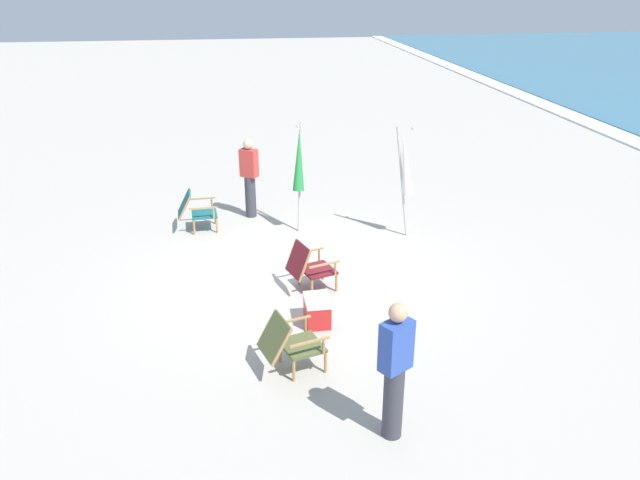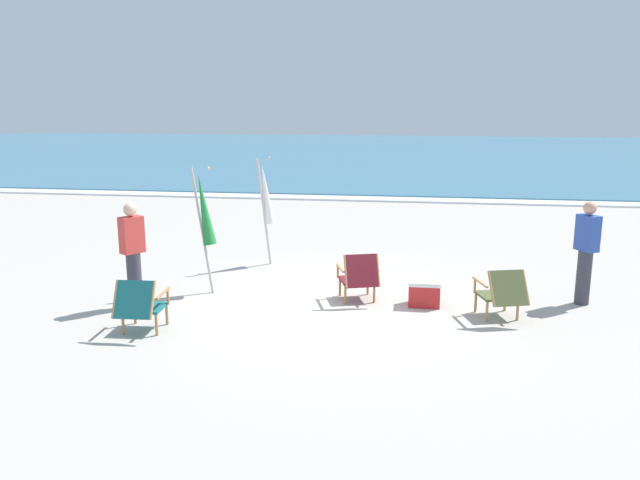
{
  "view_description": "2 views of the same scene",
  "coord_description": "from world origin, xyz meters",
  "views": [
    {
      "loc": [
        9.21,
        -0.96,
        4.67
      ],
      "look_at": [
        -0.01,
        0.44,
        0.64
      ],
      "focal_mm": 35.0,
      "sensor_mm": 36.0,
      "label": 1
    },
    {
      "loc": [
        1.3,
        -9.27,
        3.09
      ],
      "look_at": [
        -0.33,
        1.4,
        0.72
      ],
      "focal_mm": 35.0,
      "sensor_mm": 36.0,
      "label": 2
    }
  ],
  "objects": [
    {
      "name": "ground_plane",
      "position": [
        0.0,
        0.0,
        0.0
      ],
      "size": [
        80.0,
        80.0,
        0.0
      ],
      "primitive_type": "plane",
      "color": "#B2AAA0"
    },
    {
      "name": "beach_chair_front_left",
      "position": [
        -2.34,
        -1.65,
        0.42
      ],
      "size": [
        0.63,
        0.78,
        0.79
      ],
      "color": "#196066",
      "rests_on": "ground"
    },
    {
      "name": "beach_chair_back_right",
      "position": [
        2.6,
        -0.34,
        0.42
      ],
      "size": [
        0.77,
        0.9,
        0.78
      ],
      "color": "#515B33",
      "rests_on": "ground"
    },
    {
      "name": "beach_chair_mid_center",
      "position": [
        0.48,
        0.19,
        0.43
      ],
      "size": [
        0.76,
        0.84,
        0.81
      ],
      "color": "maroon",
      "rests_on": "ground"
    },
    {
      "name": "umbrella_furled_white",
      "position": [
        -1.51,
        2.26,
        1.38
      ],
      "size": [
        0.4,
        0.43,
        2.11
      ],
      "color": "#B7B2A8",
      "rests_on": "ground"
    },
    {
      "name": "umbrella_furled_green",
      "position": [
        -2.08,
        0.35,
        1.38
      ],
      "size": [
        0.47,
        0.33,
        2.1
      ],
      "color": "#B7B2A8",
      "rests_on": "ground"
    },
    {
      "name": "person_near_chairs",
      "position": [
        3.96,
        0.63,
        0.84
      ],
      "size": [
        0.35,
        0.39,
        1.63
      ],
      "color": "#383842",
      "rests_on": "ground"
    },
    {
      "name": "person_by_waterline",
      "position": [
        -2.92,
        -0.56,
        0.84
      ],
      "size": [
        0.35,
        0.39,
        1.63
      ],
      "color": "#383842",
      "rests_on": "ground"
    },
    {
      "name": "cooler_box",
      "position": [
        1.5,
        0.17,
        0.2
      ],
      "size": [
        0.49,
        0.35,
        0.4
      ],
      "color": "red",
      "rests_on": "ground"
    }
  ]
}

